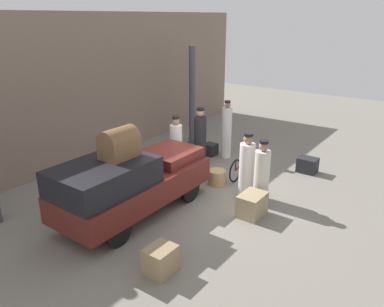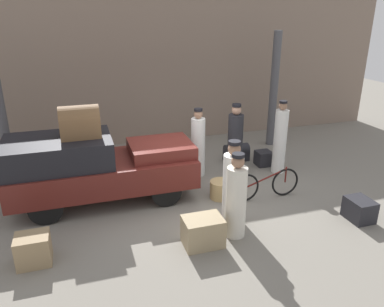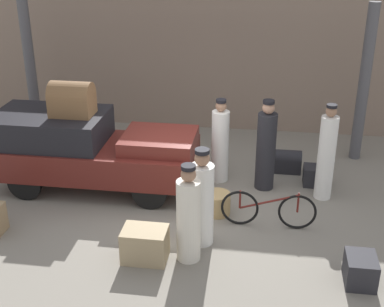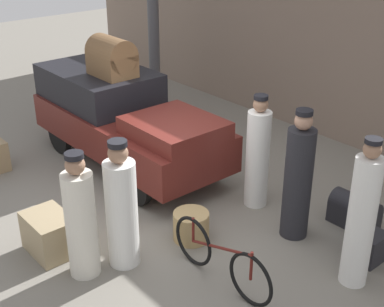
% 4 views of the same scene
% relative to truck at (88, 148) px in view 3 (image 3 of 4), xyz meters
% --- Properties ---
extents(ground_plane, '(30.00, 30.00, 0.00)m').
position_rel_truck_xyz_m(ground_plane, '(1.89, -0.42, -0.83)').
color(ground_plane, gray).
extents(station_building_facade, '(16.00, 0.15, 4.50)m').
position_rel_truck_xyz_m(station_building_facade, '(1.89, 3.65, 1.42)').
color(station_building_facade, gray).
rests_on(station_building_facade, ground).
extents(canopy_pillar_left, '(0.24, 0.24, 3.41)m').
position_rel_truck_xyz_m(canopy_pillar_left, '(-2.03, 2.21, 0.87)').
color(canopy_pillar_left, '#4C4C51').
rests_on(canopy_pillar_left, ground).
extents(canopy_pillar_right, '(0.24, 0.24, 3.41)m').
position_rel_truck_xyz_m(canopy_pillar_right, '(5.42, 2.21, 0.87)').
color(canopy_pillar_right, '#4C4C51').
rests_on(canopy_pillar_right, ground).
extents(truck, '(3.90, 1.55, 1.51)m').
position_rel_truck_xyz_m(truck, '(0.00, 0.00, 0.00)').
color(truck, black).
rests_on(truck, ground).
extents(bicycle, '(1.64, 0.04, 0.70)m').
position_rel_truck_xyz_m(bicycle, '(3.54, -1.02, -0.50)').
color(bicycle, black).
rests_on(bicycle, ground).
extents(wicker_basket, '(0.49, 0.49, 0.40)m').
position_rel_truck_xyz_m(wicker_basket, '(2.62, -0.69, -0.63)').
color(wicker_basket, tan).
rests_on(wicker_basket, ground).
extents(porter_carrying_trunk, '(0.38, 0.38, 1.82)m').
position_rel_truck_xyz_m(porter_carrying_trunk, '(3.44, 0.46, 0.01)').
color(porter_carrying_trunk, '#232328').
rests_on(porter_carrying_trunk, ground).
extents(porter_with_bicycle, '(0.35, 0.35, 1.73)m').
position_rel_truck_xyz_m(porter_with_bicycle, '(2.53, 0.67, -0.04)').
color(porter_with_bicycle, white).
rests_on(porter_with_bicycle, ground).
extents(porter_standing_middle, '(0.39, 0.39, 1.68)m').
position_rel_truck_xyz_m(porter_standing_middle, '(2.46, -1.66, -0.07)').
color(porter_standing_middle, white).
rests_on(porter_standing_middle, ground).
extents(porter_lifting_near_truck, '(0.37, 0.37, 1.63)m').
position_rel_truck_xyz_m(porter_lifting_near_truck, '(2.32, -2.15, -0.09)').
color(porter_lifting_near_truck, silver).
rests_on(porter_lifting_near_truck, ground).
extents(conductor_in_dark_uniform, '(0.33, 0.33, 1.88)m').
position_rel_truck_xyz_m(conductor_in_dark_uniform, '(4.56, 0.22, 0.04)').
color(conductor_in_dark_uniform, white).
rests_on(conductor_in_dark_uniform, ground).
extents(suitcase_tan_flat, '(0.44, 0.55, 0.44)m').
position_rel_truck_xyz_m(suitcase_tan_flat, '(4.91, -2.39, -0.61)').
color(suitcase_tan_flat, '#232328').
rests_on(suitcase_tan_flat, ground).
extents(trunk_barrel_dark, '(0.68, 0.35, 0.48)m').
position_rel_truck_xyz_m(trunk_barrel_dark, '(3.86, 1.27, -0.60)').
color(trunk_barrel_dark, '#232328').
rests_on(trunk_barrel_dark, ground).
extents(suitcase_black_upright, '(0.70, 0.50, 0.53)m').
position_rel_truck_xyz_m(suitcase_black_upright, '(1.65, -2.27, -0.57)').
color(suitcase_black_upright, '#9E8966').
rests_on(suitcase_black_upright, ground).
extents(trunk_umber_medium, '(0.40, 0.40, 0.39)m').
position_rel_truck_xyz_m(trunk_umber_medium, '(4.42, 0.73, -0.64)').
color(trunk_umber_medium, '#232328').
rests_on(trunk_umber_medium, ground).
extents(trunk_on_truck_roof, '(0.79, 0.55, 0.65)m').
position_rel_truck_xyz_m(trunk_on_truck_roof, '(-0.23, 0.00, 0.98)').
color(trunk_on_truck_roof, brown).
rests_on(trunk_on_truck_roof, truck).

